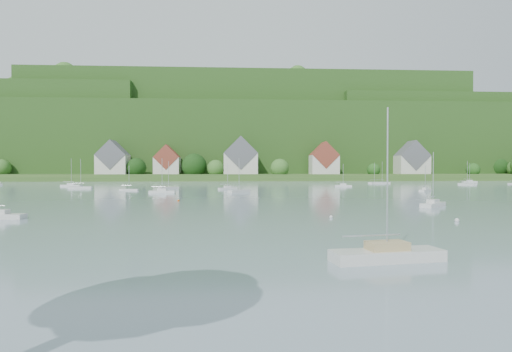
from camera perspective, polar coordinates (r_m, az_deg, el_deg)
The scene contains 14 objects.
ground at distance 14.39m, azimuth -7.31°, elevation -21.67°, with size 600.00×600.00×0.00m, color slate.
far_shore_strip at distance 213.28m, azimuth -3.51°, elevation -0.09°, with size 600.00×60.00×3.00m, color #2B501E.
forested_ridge at distance 282.34m, azimuth -3.37°, elevation 4.52°, with size 620.00×181.22×69.89m.
village_building_0 at distance 207.95m, azimuth -18.88°, elevation 2.04°, with size 14.00×10.40×16.00m.
village_building_1 at distance 204.62m, azimuth -11.96°, elevation 1.88°, with size 12.00×9.36×14.00m.
village_building_2 at distance 201.34m, azimuth -2.11°, elevation 2.34°, with size 16.00×11.44×18.00m.
village_building_3 at distance 204.09m, azimuth 9.21°, elevation 2.08°, with size 13.00×10.40×15.50m.
village_building_4 at distance 221.93m, azimuth 20.41°, elevation 1.98°, with size 15.00×10.40×16.50m.
near_sailboat_2 at distance 26.70m, azimuth 17.37°, elevation -10.00°, with size 7.03×2.94×9.20m.
near_sailboat_3 at distance 66.46m, azimuth 22.91°, elevation -3.49°, with size 5.38×5.30×7.97m.
mooring_buoy_1 at distance 48.07m, azimuth 10.16°, elevation -5.64°, with size 0.39×0.39×0.39m, color silver.
mooring_buoy_3 at distance 72.61m, azimuth -10.50°, elevation -3.39°, with size 0.38×0.38×0.38m, color #CA4D06.
mooring_buoy_4 at distance 48.77m, azimuth 25.63°, elevation -5.62°, with size 0.48×0.48×0.48m, color silver.
far_sailboat_cluster at distance 130.39m, azimuth -1.59°, elevation -1.27°, with size 195.91×73.86×8.71m.
Camera 1 is at (0.95, -13.24, 5.54)m, focal length 29.44 mm.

